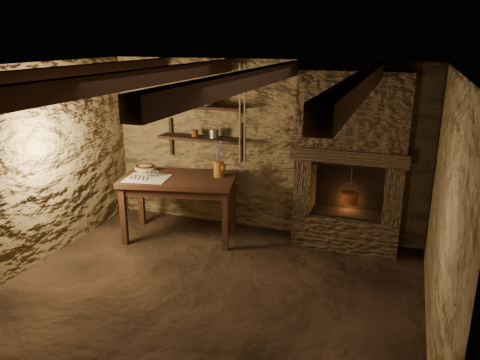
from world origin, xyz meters
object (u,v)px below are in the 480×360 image
(work_table, at_px, (180,205))
(red_pot, at_px, (350,197))
(wooden_bowl, at_px, (146,168))
(stoneware_jug, at_px, (219,161))
(iron_stockpot, at_px, (208,100))

(work_table, height_order, red_pot, red_pot)
(wooden_bowl, relative_size, red_pot, 0.57)
(stoneware_jug, distance_m, red_pot, 1.78)
(wooden_bowl, bearing_deg, work_table, -10.07)
(iron_stockpot, relative_size, red_pot, 0.39)
(work_table, relative_size, wooden_bowl, 5.42)
(iron_stockpot, bearing_deg, wooden_bowl, -152.24)
(wooden_bowl, height_order, red_pot, red_pot)
(work_table, xyz_separation_m, stoneware_jug, (0.50, 0.20, 0.61))
(wooden_bowl, bearing_deg, red_pot, 6.11)
(work_table, bearing_deg, stoneware_jug, 8.65)
(iron_stockpot, distance_m, red_pot, 2.32)
(wooden_bowl, xyz_separation_m, red_pot, (2.81, 0.30, -0.20))
(work_table, distance_m, iron_stockpot, 1.49)
(stoneware_jug, distance_m, iron_stockpot, 0.89)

